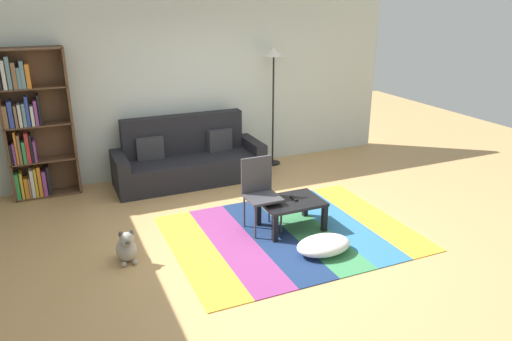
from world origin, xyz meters
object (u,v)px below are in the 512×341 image
at_px(coffee_table, 291,205).
at_px(pouf, 324,245).
at_px(bookshelf, 31,129).
at_px(tv_remote, 294,198).
at_px(dog, 127,248).
at_px(standing_lamp, 274,68).
at_px(folding_chair, 260,188).
at_px(couch, 188,160).

height_order(coffee_table, pouf, coffee_table).
distance_m(bookshelf, tv_remote, 3.76).
height_order(dog, standing_lamp, standing_lamp).
distance_m(dog, tv_remote, 2.06).
height_order(coffee_table, standing_lamp, standing_lamp).
xyz_separation_m(pouf, standing_lamp, (0.82, 3.03, 1.53)).
bearing_deg(tv_remote, coffee_table, -157.56).
relative_size(bookshelf, coffee_table, 2.79).
bearing_deg(pouf, dog, 160.15).
bearing_deg(folding_chair, coffee_table, -3.10).
xyz_separation_m(standing_lamp, tv_remote, (-0.82, -2.30, -1.24)).
relative_size(pouf, standing_lamp, 0.33).
bearing_deg(coffee_table, bookshelf, 139.63).
height_order(dog, tv_remote, same).
bearing_deg(pouf, coffee_table, 93.14).
relative_size(bookshelf, folding_chair, 2.32).
distance_m(bookshelf, coffee_table, 3.75).
distance_m(couch, dog, 2.48).
xyz_separation_m(bookshelf, coffee_table, (2.81, -2.39, -0.68)).
xyz_separation_m(couch, standing_lamp, (1.54, 0.21, 1.30)).
bearing_deg(coffee_table, dog, 179.34).
bearing_deg(tv_remote, pouf, -88.59).
height_order(couch, dog, couch).
distance_m(couch, folding_chair, 1.98).
height_order(coffee_table, folding_chair, folding_chair).
height_order(bookshelf, pouf, bookshelf).
relative_size(standing_lamp, tv_remote, 13.04).
bearing_deg(bookshelf, dog, -71.03).
relative_size(pouf, folding_chair, 0.71).
xyz_separation_m(dog, tv_remote, (2.04, -0.01, 0.23)).
bearing_deg(coffee_table, couch, 107.85).
bearing_deg(folding_chair, pouf, -42.85).
bearing_deg(pouf, bookshelf, 132.57).
xyz_separation_m(couch, bookshelf, (-2.13, 0.28, 0.66)).
xyz_separation_m(pouf, tv_remote, (0.01, 0.73, 0.28)).
height_order(couch, tv_remote, couch).
relative_size(dog, tv_remote, 2.65).
bearing_deg(folding_chair, couch, 123.47).
relative_size(couch, standing_lamp, 1.16).
bearing_deg(tv_remote, standing_lamp, 72.45).
bearing_deg(pouf, standing_lamp, 74.79).
distance_m(standing_lamp, tv_remote, 2.74).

